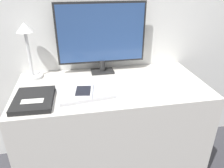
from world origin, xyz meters
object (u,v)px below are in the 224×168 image
at_px(desk_lamp, 28,46).
at_px(notebook, 34,100).
at_px(pen, 114,91).
at_px(ereader, 83,91).
at_px(monitor, 102,36).
at_px(laptop, 85,93).
at_px(keyboard, 139,90).

distance_m(desk_lamp, notebook, 0.41).
bearing_deg(pen, ereader, -177.44).
relative_size(notebook, pen, 2.06).
bearing_deg(desk_lamp, monitor, 2.34).
bearing_deg(pen, laptop, 179.31).
height_order(desk_lamp, pen, desk_lamp).
distance_m(laptop, desk_lamp, 0.51).
height_order(ereader, desk_lamp, desk_lamp).
bearing_deg(desk_lamp, pen, -30.28).
bearing_deg(keyboard, monitor, 117.02).
relative_size(desk_lamp, pen, 2.77).
height_order(keyboard, desk_lamp, desk_lamp).
xyz_separation_m(keyboard, laptop, (-0.33, 0.03, 0.00)).
height_order(monitor, pen, monitor).
bearing_deg(ereader, laptop, 50.36).
distance_m(monitor, laptop, 0.44).
bearing_deg(laptop, desk_lamp, 138.38).
relative_size(laptop, pen, 2.51).
bearing_deg(pen, desk_lamp, 149.72).
bearing_deg(monitor, notebook, -141.07).
relative_size(ereader, pen, 1.36).
distance_m(monitor, pen, 0.42).
height_order(keyboard, ereader, ereader).
bearing_deg(notebook, pen, 4.20).
distance_m(ereader, desk_lamp, 0.50).
height_order(keyboard, laptop, laptop).
bearing_deg(notebook, desk_lamp, 98.20).
xyz_separation_m(monitor, desk_lamp, (-0.49, -0.02, -0.04)).
distance_m(monitor, keyboard, 0.47).
height_order(monitor, notebook, monitor).
xyz_separation_m(monitor, laptop, (-0.15, -0.32, -0.26)).
height_order(laptop, pen, laptop).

